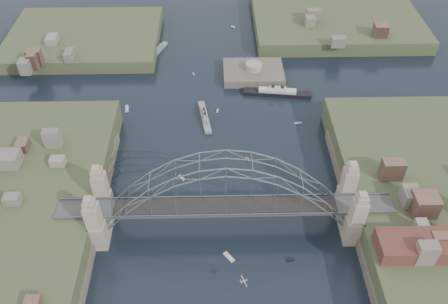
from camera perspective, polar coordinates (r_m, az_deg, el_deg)
ground at (r=122.85m, az=0.19°, el=-9.18°), size 500.00×500.00×0.00m
bridge at (r=113.36m, az=0.20°, el=-5.35°), size 84.00×13.80×24.60m
shore_west at (r=133.27m, az=-25.56°, el=-8.20°), size 50.50×90.00×12.00m
shore_east at (r=135.04m, az=25.52°, el=-7.35°), size 50.50×90.00×12.00m
headland_nw at (r=202.78m, az=-16.66°, el=12.75°), size 60.00×45.00×9.00m
headland_ne at (r=215.21m, az=13.35°, el=15.29°), size 70.00×55.00×9.50m
fort_island at (r=175.47m, az=3.59°, el=9.21°), size 22.00×16.00×9.40m
wharf_shed at (r=116.00m, az=23.07°, el=-10.51°), size 20.00×8.00×4.00m
naval_cruiser_near at (r=154.31m, az=-2.40°, el=4.36°), size 4.71×16.45×4.89m
naval_cruiser_far at (r=190.76m, az=-8.15°, el=12.24°), size 7.17×13.48×4.67m
ocean_liner at (r=165.74m, az=6.55°, el=7.25°), size 24.08×6.27×5.86m
aeroplane at (r=106.79m, az=2.38°, el=-15.57°), size 1.73×2.98×0.45m
small_boat_a at (r=134.80m, az=-5.24°, el=-3.18°), size 2.10×2.28×0.45m
small_boat_b at (r=139.75m, az=2.88°, el=-0.87°), size 1.35×1.55×1.43m
small_boat_c at (r=117.18m, az=0.60°, el=-12.78°), size 2.94×3.32×0.45m
small_boat_d at (r=154.36m, az=9.04°, el=3.50°), size 2.42×0.80×0.45m
small_boat_e at (r=161.57m, az=-11.86°, el=5.34°), size 1.67×3.84×2.38m
small_boat_f at (r=157.53m, az=-0.80°, el=5.11°), size 0.77×1.72×1.43m
small_boat_h at (r=176.02m, az=-3.76°, el=9.51°), size 0.83×1.83×0.45m
small_boat_i at (r=138.81m, az=15.04°, el=-3.16°), size 1.17×2.71×0.45m
small_boat_k at (r=207.07m, az=1.10°, el=15.10°), size 1.98×1.83×0.45m
small_boat_l at (r=149.31m, az=-13.49°, el=1.12°), size 2.47×0.85×0.45m
small_boat_m at (r=117.85m, az=8.14°, el=-12.98°), size 1.97×1.04×0.45m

